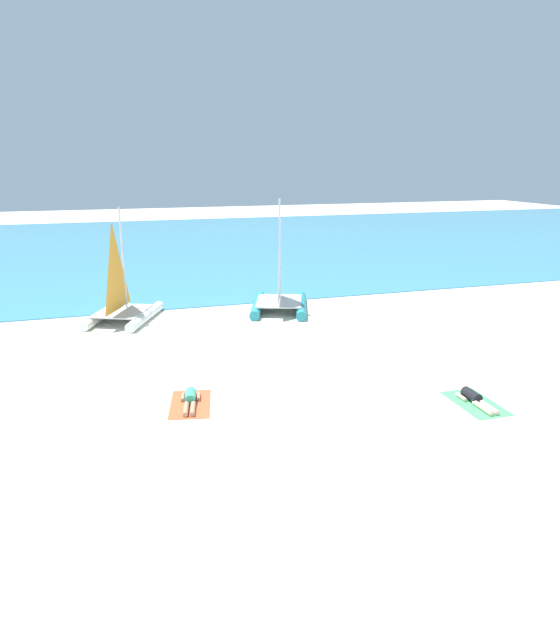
{
  "coord_description": "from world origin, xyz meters",
  "views": [
    {
      "loc": [
        -5.35,
        -11.75,
        6.49
      ],
      "look_at": [
        0.0,
        5.71,
        1.2
      ],
      "focal_mm": 30.82,
      "sensor_mm": 36.0,
      "label": 1
    }
  ],
  "objects_px": {
    "sunbather_left": "(190,399)",
    "sunbather_right": "(474,398)",
    "sailboat_white": "(122,305)",
    "sailboat_teal": "(279,295)",
    "towel_left": "(190,404)",
    "towel_right": "(475,403)"
  },
  "relations": [
    {
      "from": "towel_right",
      "to": "sailboat_teal",
      "type": "bearing_deg",
      "value": 101.95
    },
    {
      "from": "sailboat_white",
      "to": "towel_right",
      "type": "bearing_deg",
      "value": -27.79
    },
    {
      "from": "sailboat_white",
      "to": "sailboat_teal",
      "type": "height_order",
      "value": "sailboat_teal"
    },
    {
      "from": "towel_right",
      "to": "towel_left",
      "type": "bearing_deg",
      "value": 163.33
    },
    {
      "from": "towel_left",
      "to": "sunbather_left",
      "type": "relative_size",
      "value": 1.22
    },
    {
      "from": "towel_left",
      "to": "sunbather_left",
      "type": "bearing_deg",
      "value": 79.06
    },
    {
      "from": "sunbather_left",
      "to": "sunbather_right",
      "type": "height_order",
      "value": "same"
    },
    {
      "from": "sailboat_white",
      "to": "sailboat_teal",
      "type": "relative_size",
      "value": 0.95
    },
    {
      "from": "sailboat_white",
      "to": "sunbather_left",
      "type": "height_order",
      "value": "sailboat_white"
    },
    {
      "from": "towel_left",
      "to": "towel_right",
      "type": "distance_m",
      "value": 7.94
    },
    {
      "from": "sailboat_teal",
      "to": "sunbather_right",
      "type": "relative_size",
      "value": 3.16
    },
    {
      "from": "sailboat_teal",
      "to": "sailboat_white",
      "type": "bearing_deg",
      "value": -164.03
    },
    {
      "from": "sailboat_white",
      "to": "towel_right",
      "type": "relative_size",
      "value": 2.48
    },
    {
      "from": "sailboat_white",
      "to": "sailboat_teal",
      "type": "xyz_separation_m",
      "value": [
        6.79,
        -0.36,
        0.03
      ]
    },
    {
      "from": "towel_left",
      "to": "sailboat_teal",
      "type": "bearing_deg",
      "value": 59.08
    },
    {
      "from": "sunbather_left",
      "to": "towel_right",
      "type": "height_order",
      "value": "sunbather_left"
    },
    {
      "from": "sailboat_teal",
      "to": "towel_right",
      "type": "xyz_separation_m",
      "value": [
        2.34,
        -11.07,
        -0.73
      ]
    },
    {
      "from": "sailboat_white",
      "to": "sailboat_teal",
      "type": "distance_m",
      "value": 6.8
    },
    {
      "from": "sailboat_teal",
      "to": "towel_right",
      "type": "distance_m",
      "value": 11.34
    },
    {
      "from": "sunbather_left",
      "to": "sunbather_right",
      "type": "distance_m",
      "value": 7.93
    },
    {
      "from": "sailboat_white",
      "to": "towel_right",
      "type": "distance_m",
      "value": 14.65
    },
    {
      "from": "towel_left",
      "to": "towel_right",
      "type": "xyz_separation_m",
      "value": [
        7.61,
        -2.28,
        0.0
      ]
    }
  ]
}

